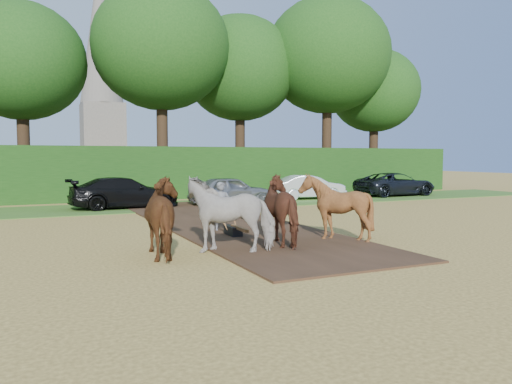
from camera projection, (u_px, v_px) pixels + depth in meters
ground at (273, 265)px, 11.16m from camera, size 120.00×120.00×0.00m
earth_strip at (223, 223)px, 18.13m from camera, size 4.50×17.00×0.05m
grass_verge at (141, 207)px, 23.83m from camera, size 50.00×5.00×0.03m
hedgerow at (123, 173)px, 27.80m from camera, size 46.00×1.60×3.00m
plough_team at (258, 212)px, 13.31m from camera, size 6.38×4.57×1.94m
parked_cars at (203, 191)px, 25.10m from camera, size 35.81×3.08×1.46m
treeline at (82, 46)px, 29.44m from camera, size 48.70×10.60×14.21m
church at (101, 65)px, 61.63m from camera, size 5.20×5.20×27.00m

